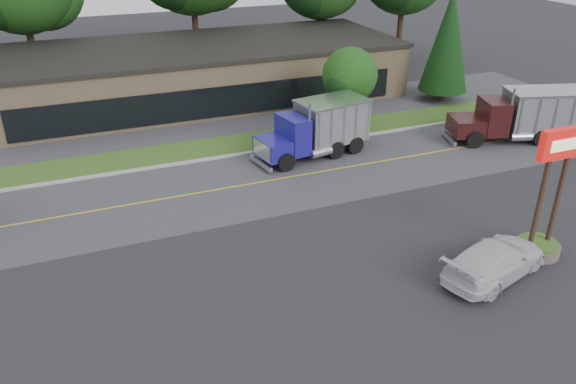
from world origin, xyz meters
The scene contains 13 objects.
ground centered at (0.00, 0.00, 0.00)m, with size 140.00×140.00×0.00m, color #343439.
road centered at (0.00, 9.00, 0.00)m, with size 60.00×8.00×0.02m, color #57575C.
center_line centered at (0.00, 9.00, 0.00)m, with size 60.00×0.12×0.01m, color gold.
curb centered at (0.00, 13.20, 0.00)m, with size 60.00×0.30×0.12m, color #9E9E99.
grass_verge centered at (0.00, 15.00, 0.00)m, with size 60.00×3.40×0.03m, color #396422.
far_parking centered at (0.00, 20.00, 0.00)m, with size 60.00×7.00×0.02m, color #57575C.
strip_mall centered at (2.00, 26.00, 2.00)m, with size 32.00×12.00×4.00m, color tan.
bilo_sign centered at (10.50, -2.50, 2.02)m, with size 2.20×1.90×5.95m.
evergreen_right centered at (20.00, 18.00, 4.77)m, with size 3.82×3.82×8.69m.
tree_verge centered at (10.06, 15.05, 3.61)m, with size 3.98×3.74×5.67m.
dump_truck_blue centered at (6.12, 11.53, 1.80)m, with size 7.47×3.75×3.36m.
dump_truck_maroon centered at (19.85, 8.69, 1.81)m, with size 9.14×4.94×3.36m.
rally_car centered at (7.50, -3.15, 0.78)m, with size 2.19×5.39×1.56m, color silver.
Camera 1 is at (-7.80, -18.04, 13.82)m, focal length 35.00 mm.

